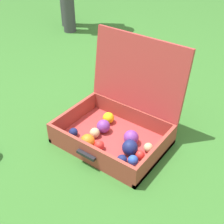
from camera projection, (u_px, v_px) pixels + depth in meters
ground_plane at (95, 143)px, 1.66m from camera, size 16.00×16.00×0.00m
open_suitcase at (119, 121)px, 1.64m from camera, size 0.56×0.50×0.53m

